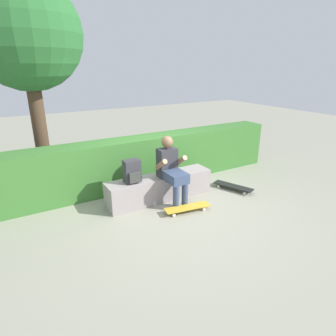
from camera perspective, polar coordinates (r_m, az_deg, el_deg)
name	(u,v)px	position (r m, az deg, el deg)	size (l,w,h in m)	color
ground_plane	(172,208)	(5.07, 0.89, -8.02)	(24.00, 24.00, 0.00)	gray
bench_main	(160,187)	(5.32, -1.60, -3.90)	(2.02, 0.43, 0.46)	gray
person_skater	(171,168)	(5.04, 0.64, -0.04)	(0.49, 0.62, 1.21)	#333338
skateboard_near_person	(187,208)	(4.94, 3.86, -7.89)	(0.82, 0.31, 0.09)	gold
skateboard_beside_bench	(233,186)	(5.89, 12.85, -3.59)	(0.49, 0.82, 0.09)	black
backpack_on_bench	(132,172)	(4.93, -7.16, -0.72)	(0.28, 0.23, 0.40)	#333338
hedge_row	(144,161)	(5.95, -4.82, 1.47)	(6.16, 0.55, 1.00)	#3B732F
tree_behind_bench	(26,36)	(6.02, -26.53, 22.50)	(1.96, 1.96, 3.86)	#473323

